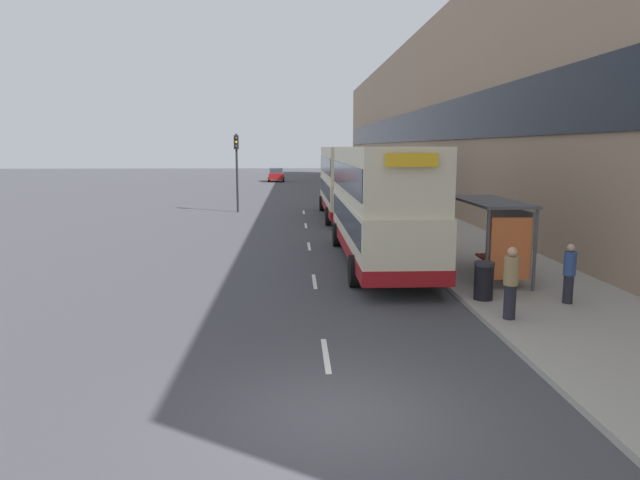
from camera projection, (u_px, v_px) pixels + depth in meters
ground_plane at (335, 416)px, 9.17m from camera, size 220.00×220.00×0.00m
pavement at (380, 198)px, 47.41m from camera, size 5.00×93.00×0.14m
terrace_facade at (430, 119)px, 46.54m from camera, size 3.10×93.00×13.19m
lane_mark_0 at (326, 355)px, 11.86m from camera, size 0.12×2.00×0.01m
lane_mark_1 at (314, 281)px, 18.38m from camera, size 0.12×2.00×0.01m
lane_mark_2 at (309, 246)px, 24.90m from camera, size 0.12×2.00×0.01m
lane_mark_3 at (306, 226)px, 31.43m from camera, size 0.12×2.00×0.01m
lane_mark_4 at (304, 212)px, 37.95m from camera, size 0.12×2.00×0.01m
bus_shelter at (498, 225)px, 17.95m from camera, size 1.60×4.20×2.48m
double_decker_bus_near at (379, 202)px, 20.90m from camera, size 2.85×11.45×4.30m
double_decker_bus_ahead at (345, 180)px, 34.82m from camera, size 2.85×11.23×4.30m
car_0 at (276, 175)px, 71.95m from camera, size 2.00×3.91×1.69m
pedestrian_at_shelter at (511, 282)px, 13.79m from camera, size 0.35×0.35×1.78m
pedestrian_1 at (569, 273)px, 15.20m from camera, size 0.32×0.32×1.61m
litter_bin at (484, 281)px, 15.63m from camera, size 0.55×0.55×1.05m
traffic_light_far_kerb at (237, 160)px, 37.52m from camera, size 0.30×0.32×5.16m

